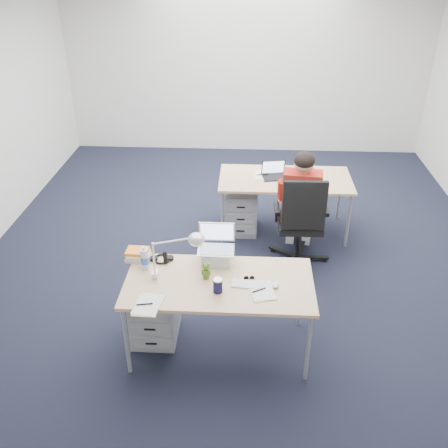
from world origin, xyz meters
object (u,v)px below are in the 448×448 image
object	(u,v)px
book_stack	(138,255)
water_bottle	(144,258)
office_chair	(299,239)
seated_person	(301,204)
computer_mouse	(275,285)
cordless_phone	(165,258)
silver_laptop	(216,246)
far_cup	(311,171)
sunglasses	(249,278)
desk_lamp	(170,255)
can_koozie	(218,285)
dark_laptop	(275,170)
bear_figurine	(206,271)
drawer_pedestal_far	(241,210)
headphones	(162,258)
desk_near	(219,286)
wireless_keyboard	(248,284)
drawer_pedestal_near	(155,311)
desk_far	(285,182)

from	to	relation	value
book_stack	water_bottle	bearing A→B (deg)	-57.60
office_chair	seated_person	bearing A→B (deg)	84.67
computer_mouse	cordless_phone	world-z (taller)	cordless_phone
silver_laptop	far_cup	bearing A→B (deg)	62.42
sunglasses	desk_lamp	xyz separation A→B (m)	(-0.66, -0.02, 0.22)
silver_laptop	cordless_phone	bearing A→B (deg)	-173.73
can_koozie	dark_laptop	world-z (taller)	dark_laptop
computer_mouse	bear_figurine	xyz separation A→B (m)	(-0.59, 0.09, 0.06)
drawer_pedestal_far	headphones	bearing A→B (deg)	-110.02
dark_laptop	water_bottle	bearing A→B (deg)	-130.96
desk_near	computer_mouse	world-z (taller)	computer_mouse
computer_mouse	wireless_keyboard	bearing A→B (deg)	-171.79
water_bottle	dark_laptop	bearing A→B (deg)	58.92
silver_laptop	dark_laptop	world-z (taller)	silver_laptop
seated_person	computer_mouse	world-z (taller)	seated_person
silver_laptop	cordless_phone	distance (m)	0.47
office_chair	bear_figurine	distance (m)	1.73
dark_laptop	can_koozie	bearing A→B (deg)	-113.16
drawer_pedestal_near	can_koozie	bearing A→B (deg)	-24.43
dark_laptop	silver_laptop	bearing A→B (deg)	-117.31
drawer_pedestal_far	cordless_phone	distance (m)	2.08
can_koozie	book_stack	xyz separation A→B (m)	(-0.75, 0.44, -0.02)
desk_far	computer_mouse	distance (m)	2.21
book_stack	far_cup	xyz separation A→B (m)	(1.74, 1.96, 0.01)
book_stack	dark_laptop	size ratio (longest dim) A/B	0.74
book_stack	computer_mouse	bearing A→B (deg)	-15.81
silver_laptop	desk_far	bearing A→B (deg)	69.08
drawer_pedestal_near	book_stack	size ratio (longest dim) A/B	2.57
desk_near	sunglasses	xyz separation A→B (m)	(0.25, 0.05, 0.06)
desk_near	office_chair	distance (m)	1.67
seated_person	dark_laptop	distance (m)	0.63
office_chair	water_bottle	size ratio (longest dim) A/B	5.02
desk_lamp	dark_laptop	world-z (taller)	desk_lamp
desk_lamp	far_cup	world-z (taller)	desk_lamp
sunglasses	dark_laptop	world-z (taller)	dark_laptop
office_chair	computer_mouse	xyz separation A→B (m)	(-0.33, -1.46, 0.43)
desk_near	headphones	world-z (taller)	headphones
bear_figurine	far_cup	xyz separation A→B (m)	(1.11, 2.22, -0.02)
desk_lamp	office_chair	bearing A→B (deg)	32.92
cordless_phone	dark_laptop	xyz separation A→B (m)	(1.03, 1.91, 0.04)
seated_person	can_koozie	xyz separation A→B (m)	(-0.82, -1.74, 0.12)
computer_mouse	desk_lamp	distance (m)	0.91
office_chair	wireless_keyboard	distance (m)	1.61
seated_person	cordless_phone	world-z (taller)	seated_person
desk_lamp	far_cup	size ratio (longest dim) A/B	4.17
far_cup	seated_person	bearing A→B (deg)	-104.59
seated_person	cordless_phone	distance (m)	1.90
far_cup	bear_figurine	bearing A→B (deg)	-116.46
desk_lamp	can_koozie	bearing A→B (deg)	-38.71
desk_near	drawer_pedestal_far	world-z (taller)	desk_near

